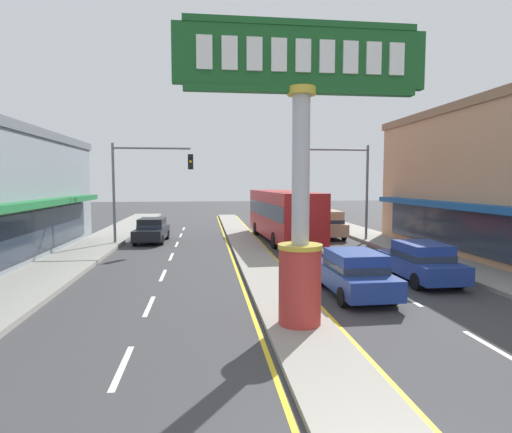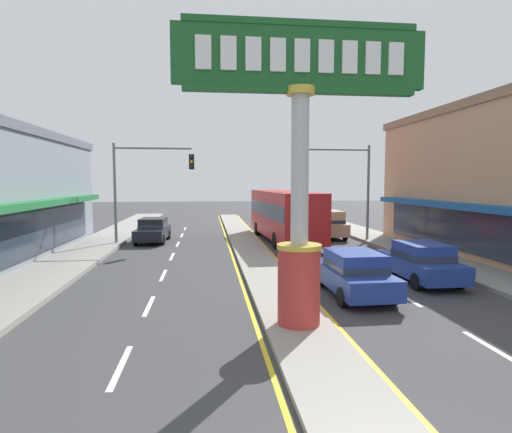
{
  "view_description": "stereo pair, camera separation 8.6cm",
  "coord_description": "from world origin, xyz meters",
  "px_view_note": "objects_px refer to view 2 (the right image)",
  "views": [
    {
      "loc": [
        -2.46,
        -4.07,
        3.88
      ],
      "look_at": [
        -0.59,
        11.37,
        2.6
      ],
      "focal_mm": 29.72,
      "sensor_mm": 36.0,
      "label": 1
    },
    {
      "loc": [
        -2.37,
        -4.08,
        3.88
      ],
      "look_at": [
        -0.59,
        11.37,
        2.6
      ],
      "focal_mm": 29.72,
      "sensor_mm": 36.0,
      "label": 2
    }
  ],
  "objects_px": {
    "sedan_near_left_lane": "(353,273)",
    "sedan_mid_left_lane": "(421,261)",
    "district_sign": "(300,166)",
    "traffic_light_right_side": "(342,176)",
    "sedan_near_right_lane": "(153,230)",
    "traffic_light_left_side": "(144,176)",
    "bus_far_right_lane": "(284,213)",
    "suv_far_left_oncoming": "(327,224)"
  },
  "relations": [
    {
      "from": "traffic_light_right_side",
      "to": "suv_far_left_oncoming",
      "type": "height_order",
      "value": "traffic_light_right_side"
    },
    {
      "from": "sedan_near_right_lane",
      "to": "bus_far_right_lane",
      "type": "distance_m",
      "value": 8.52
    },
    {
      "from": "sedan_near_left_lane",
      "to": "sedan_mid_left_lane",
      "type": "height_order",
      "value": "same"
    },
    {
      "from": "traffic_light_left_side",
      "to": "sedan_near_right_lane",
      "type": "xyz_separation_m",
      "value": [
        0.29,
        1.31,
        -3.46
      ]
    },
    {
      "from": "sedan_near_right_lane",
      "to": "sedan_near_left_lane",
      "type": "xyz_separation_m",
      "value": [
        8.43,
        -13.94,
        0.0
      ]
    },
    {
      "from": "district_sign",
      "to": "traffic_light_right_side",
      "type": "relative_size",
      "value": 1.25
    },
    {
      "from": "district_sign",
      "to": "bus_far_right_lane",
      "type": "bearing_deg",
      "value": 81.09
    },
    {
      "from": "traffic_light_left_side",
      "to": "sedan_near_right_lane",
      "type": "distance_m",
      "value": 3.71
    },
    {
      "from": "sedan_near_left_lane",
      "to": "sedan_mid_left_lane",
      "type": "distance_m",
      "value": 3.69
    },
    {
      "from": "traffic_light_right_side",
      "to": "traffic_light_left_side",
      "type": "bearing_deg",
      "value": 178.99
    },
    {
      "from": "traffic_light_left_side",
      "to": "sedan_mid_left_lane",
      "type": "bearing_deg",
      "value": -42.42
    },
    {
      "from": "sedan_near_right_lane",
      "to": "sedan_mid_left_lane",
      "type": "height_order",
      "value": "same"
    },
    {
      "from": "traffic_light_left_side",
      "to": "bus_far_right_lane",
      "type": "height_order",
      "value": "traffic_light_left_side"
    },
    {
      "from": "sedan_near_right_lane",
      "to": "sedan_mid_left_lane",
      "type": "xyz_separation_m",
      "value": [
        11.73,
        -12.29,
        0.0
      ]
    },
    {
      "from": "bus_far_right_lane",
      "to": "sedan_near_left_lane",
      "type": "height_order",
      "value": "bus_far_right_lane"
    },
    {
      "from": "sedan_mid_left_lane",
      "to": "traffic_light_left_side",
      "type": "bearing_deg",
      "value": 137.58
    },
    {
      "from": "bus_far_right_lane",
      "to": "sedan_mid_left_lane",
      "type": "relative_size",
      "value": 2.63
    },
    {
      "from": "sedan_near_right_lane",
      "to": "sedan_near_left_lane",
      "type": "distance_m",
      "value": 16.29
    },
    {
      "from": "traffic_light_left_side",
      "to": "sedan_near_left_lane",
      "type": "distance_m",
      "value": 15.73
    },
    {
      "from": "traffic_light_right_side",
      "to": "sedan_near_right_lane",
      "type": "relative_size",
      "value": 1.42
    },
    {
      "from": "sedan_mid_left_lane",
      "to": "traffic_light_right_side",
      "type": "bearing_deg",
      "value": 88.48
    },
    {
      "from": "bus_far_right_lane",
      "to": "sedan_near_left_lane",
      "type": "bearing_deg",
      "value": -89.99
    },
    {
      "from": "traffic_light_right_side",
      "to": "suv_far_left_oncoming",
      "type": "bearing_deg",
      "value": 97.34
    },
    {
      "from": "traffic_light_left_side",
      "to": "bus_far_right_lane",
      "type": "relative_size",
      "value": 0.55
    },
    {
      "from": "traffic_light_left_side",
      "to": "sedan_near_right_lane",
      "type": "relative_size",
      "value": 1.42
    },
    {
      "from": "district_sign",
      "to": "sedan_near_right_lane",
      "type": "relative_size",
      "value": 1.77
    },
    {
      "from": "bus_far_right_lane",
      "to": "sedan_near_left_lane",
      "type": "distance_m",
      "value": 13.36
    },
    {
      "from": "district_sign",
      "to": "sedan_mid_left_lane",
      "type": "distance_m",
      "value": 8.29
    },
    {
      "from": "sedan_near_left_lane",
      "to": "traffic_light_left_side",
      "type": "bearing_deg",
      "value": 124.62
    },
    {
      "from": "traffic_light_left_side",
      "to": "traffic_light_right_side",
      "type": "relative_size",
      "value": 1.0
    },
    {
      "from": "traffic_light_right_side",
      "to": "suv_far_left_oncoming",
      "type": "xyz_separation_m",
      "value": [
        -0.29,
        2.23,
        -3.26
      ]
    },
    {
      "from": "traffic_light_right_side",
      "to": "sedan_mid_left_lane",
      "type": "height_order",
      "value": "traffic_light_right_side"
    },
    {
      "from": "traffic_light_right_side",
      "to": "bus_far_right_lane",
      "type": "height_order",
      "value": "traffic_light_right_side"
    },
    {
      "from": "traffic_light_left_side",
      "to": "suv_far_left_oncoming",
      "type": "relative_size",
      "value": 1.34
    },
    {
      "from": "traffic_light_left_side",
      "to": "sedan_near_left_lane",
      "type": "bearing_deg",
      "value": -55.38
    },
    {
      "from": "district_sign",
      "to": "suv_far_left_oncoming",
      "type": "relative_size",
      "value": 1.67
    },
    {
      "from": "district_sign",
      "to": "sedan_near_left_lane",
      "type": "height_order",
      "value": "district_sign"
    },
    {
      "from": "sedan_near_right_lane",
      "to": "traffic_light_right_side",
      "type": "bearing_deg",
      "value": -7.25
    },
    {
      "from": "traffic_light_right_side",
      "to": "bus_far_right_lane",
      "type": "relative_size",
      "value": 0.55
    },
    {
      "from": "traffic_light_right_side",
      "to": "sedan_near_left_lane",
      "type": "bearing_deg",
      "value": -106.11
    },
    {
      "from": "sedan_near_left_lane",
      "to": "sedan_mid_left_lane",
      "type": "relative_size",
      "value": 1.01
    },
    {
      "from": "traffic_light_left_side",
      "to": "sedan_mid_left_lane",
      "type": "xyz_separation_m",
      "value": [
        12.02,
        -10.98,
        -3.46
      ]
    }
  ]
}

